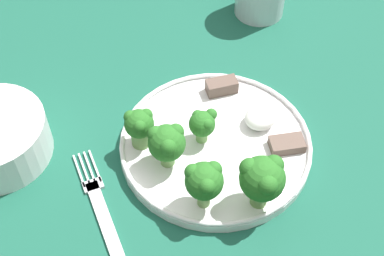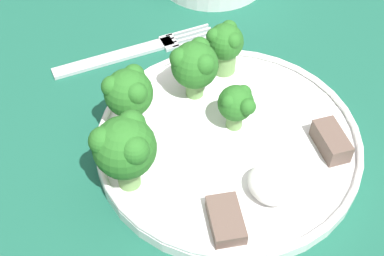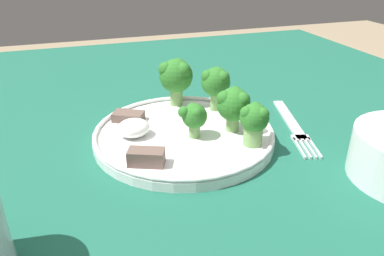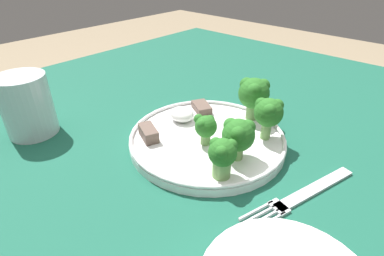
% 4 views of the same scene
% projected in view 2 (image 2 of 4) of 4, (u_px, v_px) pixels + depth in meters
% --- Properties ---
extents(table, '(1.09, 1.13, 0.76)m').
position_uv_depth(table, '(209.00, 206.00, 0.57)').
color(table, '#195642').
rests_on(table, ground_plane).
extents(dinner_plate, '(0.24, 0.24, 0.02)m').
position_uv_depth(dinner_plate, '(228.00, 142.00, 0.49)').
color(dinner_plate, white).
rests_on(dinner_plate, table).
extents(fork, '(0.07, 0.18, 0.00)m').
position_uv_depth(fork, '(133.00, 53.00, 0.58)').
color(fork, silver).
rests_on(fork, table).
extents(broccoli_floret_near_rim_left, '(0.03, 0.03, 0.05)m').
position_uv_depth(broccoli_floret_near_rim_left, '(239.00, 106.00, 0.47)').
color(broccoli_floret_near_rim_left, '#709E56').
rests_on(broccoli_floret_near_rim_left, dinner_plate).
extents(broccoli_floret_center_left, '(0.05, 0.05, 0.07)m').
position_uv_depth(broccoli_floret_center_left, '(125.00, 147.00, 0.42)').
color(broccoli_floret_center_left, '#709E56').
rests_on(broccoli_floret_center_left, dinner_plate).
extents(broccoli_floret_back_left, '(0.04, 0.04, 0.05)m').
position_uv_depth(broccoli_floret_back_left, '(225.00, 44.00, 0.52)').
color(broccoli_floret_back_left, '#709E56').
rests_on(broccoli_floret_back_left, dinner_plate).
extents(broccoli_floret_front_left, '(0.04, 0.04, 0.07)m').
position_uv_depth(broccoli_floret_front_left, '(129.00, 93.00, 0.46)').
color(broccoli_floret_front_left, '#709E56').
rests_on(broccoli_floret_front_left, dinner_plate).
extents(broccoli_floret_center_back, '(0.05, 0.04, 0.06)m').
position_uv_depth(broccoli_floret_center_back, '(195.00, 64.00, 0.49)').
color(broccoli_floret_center_back, '#709E56').
rests_on(broccoli_floret_center_back, dinner_plate).
extents(meat_slice_front_slice, '(0.05, 0.04, 0.01)m').
position_uv_depth(meat_slice_front_slice, '(226.00, 220.00, 0.42)').
color(meat_slice_front_slice, brown).
rests_on(meat_slice_front_slice, dinner_plate).
extents(meat_slice_middle_slice, '(0.05, 0.04, 0.02)m').
position_uv_depth(meat_slice_middle_slice, '(331.00, 141.00, 0.47)').
color(meat_slice_middle_slice, brown).
rests_on(meat_slice_middle_slice, dinner_plate).
extents(sauce_dollop, '(0.04, 0.04, 0.02)m').
position_uv_depth(sauce_dollop, '(271.00, 185.00, 0.44)').
color(sauce_dollop, white).
rests_on(sauce_dollop, dinner_plate).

